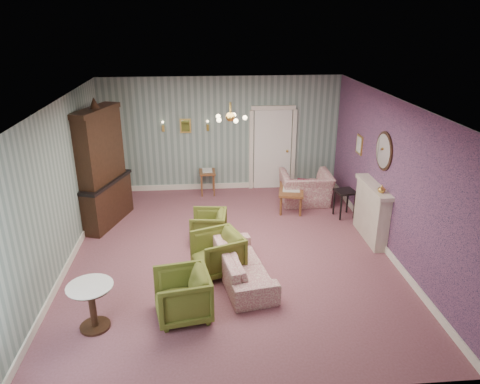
{
  "coord_description": "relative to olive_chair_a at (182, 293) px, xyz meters",
  "views": [
    {
      "loc": [
        -0.49,
        -7.65,
        4.29
      ],
      "look_at": [
        0.2,
        0.4,
        1.1
      ],
      "focal_mm": 33.79,
      "sensor_mm": 36.0,
      "label": 1
    }
  ],
  "objects": [
    {
      "name": "sofa_chintz",
      "position": [
        0.99,
        0.98,
        -0.04
      ],
      "size": [
        0.88,
        1.97,
        0.74
      ],
      "primitive_type": "imported",
      "rotation": [
        0.0,
        0.0,
        1.75
      ],
      "color": "#923B52",
      "rests_on": "floor"
    },
    {
      "name": "coffee_table",
      "position": [
        2.4,
        3.91,
        -0.15
      ],
      "size": [
        0.74,
        1.09,
        0.51
      ],
      "primitive_type": null,
      "rotation": [
        0.0,
        0.0,
        -0.2
      ],
      "color": "brown",
      "rests_on": "floor"
    },
    {
      "name": "wall_front",
      "position": [
        0.86,
        -1.62,
        1.04
      ],
      "size": [
        6.0,
        0.0,
        6.0
      ],
      "primitive_type": "plane",
      "rotation": [
        -1.57,
        0.0,
        0.0
      ],
      "color": "slate",
      "rests_on": "ground"
    },
    {
      "name": "oval_mirror",
      "position": [
        3.82,
        2.28,
        1.44
      ],
      "size": [
        0.04,
        0.76,
        0.84
      ],
      "primitive_type": null,
      "color": "white",
      "rests_on": "wall_right"
    },
    {
      "name": "chandelier",
      "position": [
        0.86,
        1.88,
        2.22
      ],
      "size": [
        0.56,
        0.56,
        0.36
      ],
      "primitive_type": null,
      "color": "gold",
      "rests_on": "ceiling"
    },
    {
      "name": "side_table_black",
      "position": [
        3.51,
        3.35,
        -0.09
      ],
      "size": [
        0.49,
        0.49,
        0.63
      ],
      "primitive_type": null,
      "rotation": [
        0.0,
        0.0,
        0.18
      ],
      "color": "black",
      "rests_on": "floor"
    },
    {
      "name": "nesting_table",
      "position": [
        0.47,
        5.03,
        -0.08
      ],
      "size": [
        0.41,
        0.51,
        0.66
      ],
      "primitive_type": null,
      "rotation": [
        0.0,
        0.0,
        0.03
      ],
      "color": "brown",
      "rests_on": "floor"
    },
    {
      "name": "floor",
      "position": [
        0.86,
        1.88,
        -0.41
      ],
      "size": [
        7.0,
        7.0,
        0.0
      ],
      "primitive_type": "plane",
      "color": "#824B57",
      "rests_on": "ground"
    },
    {
      "name": "fireplace",
      "position": [
        3.72,
        2.28,
        0.17
      ],
      "size": [
        0.3,
        1.4,
        1.16
      ],
      "primitive_type": null,
      "color": "beige",
      "rests_on": "floor"
    },
    {
      "name": "ceiling",
      "position": [
        0.86,
        1.88,
        2.49
      ],
      "size": [
        7.0,
        7.0,
        0.0
      ],
      "primitive_type": "plane",
      "rotation": [
        3.14,
        0.0,
        0.0
      ],
      "color": "white",
      "rests_on": "ground"
    },
    {
      "name": "burgundy_cushion",
      "position": [
        2.76,
        4.05,
        0.07
      ],
      "size": [
        0.41,
        0.28,
        0.39
      ],
      "primitive_type": "cube",
      "rotation": [
        0.17,
        0.0,
        -0.35
      ],
      "color": "maroon",
      "rests_on": "wingback_chair"
    },
    {
      "name": "framed_print",
      "position": [
        3.83,
        3.63,
        1.19
      ],
      "size": [
        0.04,
        0.34,
        0.42
      ],
      "primitive_type": null,
      "color": "gold",
      "rests_on": "wall_right"
    },
    {
      "name": "wingback_chair",
      "position": [
        2.81,
        4.2,
        0.11
      ],
      "size": [
        1.19,
        0.79,
        1.03
      ],
      "primitive_type": "imported",
      "rotation": [
        0.0,
        0.0,
        3.12
      ],
      "color": "#923B52",
      "rests_on": "floor"
    },
    {
      "name": "mantel_vase",
      "position": [
        3.7,
        1.88,
        0.83
      ],
      "size": [
        0.15,
        0.15,
        0.15
      ],
      "primitive_type": "imported",
      "color": "gold",
      "rests_on": "fireplace"
    },
    {
      "name": "sconce_left",
      "position": [
        -0.59,
        5.32,
        1.29
      ],
      "size": [
        0.16,
        0.12,
        0.3
      ],
      "primitive_type": null,
      "color": "gold",
      "rests_on": "wall_back"
    },
    {
      "name": "wall_back",
      "position": [
        0.86,
        5.38,
        1.04
      ],
      "size": [
        6.0,
        0.0,
        6.0
      ],
      "primitive_type": "plane",
      "rotation": [
        1.57,
        0.0,
        0.0
      ],
      "color": "slate",
      "rests_on": "ground"
    },
    {
      "name": "gilt_mirror_back",
      "position": [
        -0.04,
        5.34,
        1.29
      ],
      "size": [
        0.28,
        0.06,
        0.36
      ],
      "primitive_type": null,
      "color": "gold",
      "rests_on": "wall_back"
    },
    {
      "name": "olive_chair_c",
      "position": [
        0.44,
        2.43,
        -0.05
      ],
      "size": [
        0.72,
        0.76,
        0.71
      ],
      "primitive_type": "imported",
      "rotation": [
        0.0,
        0.0,
        -1.69
      ],
      "color": "#585E21",
      "rests_on": "floor"
    },
    {
      "name": "olive_chair_b",
      "position": [
        0.58,
        1.25,
        -0.01
      ],
      "size": [
        0.96,
        0.99,
        0.8
      ],
      "primitive_type": "imported",
      "rotation": [
        0.0,
        0.0,
        -1.21
      ],
      "color": "#585E21",
      "rests_on": "floor"
    },
    {
      "name": "wall_left",
      "position": [
        -2.14,
        1.88,
        1.04
      ],
      "size": [
        0.0,
        7.0,
        7.0
      ],
      "primitive_type": "plane",
      "rotation": [
        1.57,
        0.0,
        1.57
      ],
      "color": "slate",
      "rests_on": "ground"
    },
    {
      "name": "sconce_right",
      "position": [
        0.51,
        5.32,
        1.29
      ],
      "size": [
        0.16,
        0.12,
        0.3
      ],
      "primitive_type": null,
      "color": "gold",
      "rests_on": "wall_back"
    },
    {
      "name": "pedestal_table",
      "position": [
        -1.28,
        -0.16,
        -0.05
      ],
      "size": [
        0.83,
        0.83,
        0.72
      ],
      "primitive_type": null,
      "rotation": [
        0.0,
        0.0,
        -0.29
      ],
      "color": "black",
      "rests_on": "floor"
    },
    {
      "name": "door",
      "position": [
        2.16,
        5.34,
        0.67
      ],
      "size": [
        1.12,
        0.12,
        2.16
      ],
      "primitive_type": null,
      "color": "white",
      "rests_on": "floor"
    },
    {
      "name": "wall_right",
      "position": [
        3.86,
        1.88,
        1.04
      ],
      "size": [
        0.0,
        7.0,
        7.0
      ],
      "primitive_type": "plane",
      "rotation": [
        1.57,
        0.0,
        -1.57
      ],
      "color": "slate",
      "rests_on": "ground"
    },
    {
      "name": "olive_chair_a",
      "position": [
        0.0,
        0.0,
        0.0
      ],
      "size": [
        0.87,
        0.91,
        0.81
      ],
      "primitive_type": "imported",
      "rotation": [
        0.0,
        0.0,
        -1.4
      ],
      "color": "#585E21",
      "rests_on": "floor"
    },
    {
      "name": "wall_right_floral",
      "position": [
        3.85,
        1.88,
        1.04
      ],
      "size": [
        0.0,
        7.0,
        7.0
      ],
      "primitive_type": "plane",
      "rotation": [
        1.57,
        0.0,
        -1.57
      ],
      "color": "#A5527C",
      "rests_on": "ground"
    },
    {
      "name": "dresser",
      "position": [
        -1.79,
        3.51,
        0.94
      ],
      "size": [
        1.04,
        1.71,
        2.69
      ],
      "primitive_type": null,
      "rotation": [
        0.0,
        0.0,
        -0.32
      ],
      "color": "black",
      "rests_on": "floor"
    }
  ]
}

